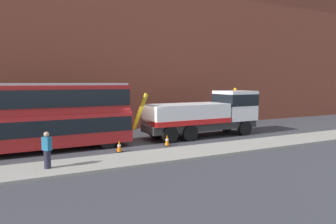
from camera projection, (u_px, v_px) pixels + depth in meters
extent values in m
plane|color=#38383D|center=(138.00, 143.00, 20.58)|extent=(120.00, 120.00, 0.00)
cube|color=gray|center=(165.00, 155.00, 16.84)|extent=(60.00, 2.80, 0.15)
cube|color=brown|center=(109.00, 36.00, 25.65)|extent=(60.00, 1.20, 16.00)
cube|color=#2D2D2D|center=(201.00, 125.00, 23.00)|extent=(9.05, 2.42, 0.55)
cube|color=white|center=(235.00, 105.00, 24.35)|extent=(2.66, 2.66, 2.30)
cube|color=black|center=(235.00, 100.00, 24.30)|extent=(2.69, 2.69, 0.90)
cube|color=silver|center=(187.00, 113.00, 22.30)|extent=(6.16, 2.74, 1.40)
cube|color=red|center=(187.00, 120.00, 22.35)|extent=(6.16, 2.80, 0.36)
cylinder|color=#B79914|center=(140.00, 112.00, 20.55)|extent=(1.24, 0.31, 2.52)
sphere|color=orange|center=(235.00, 89.00, 24.22)|extent=(0.24, 0.24, 0.24)
cylinder|color=black|center=(226.00, 124.00, 25.54)|extent=(1.17, 0.37, 1.16)
cylinder|color=black|center=(245.00, 128.00, 23.59)|extent=(1.17, 0.37, 1.16)
cylinder|color=black|center=(175.00, 129.00, 23.21)|extent=(1.17, 0.37, 1.16)
cylinder|color=black|center=(190.00, 133.00, 21.26)|extent=(1.17, 0.37, 1.16)
cylinder|color=black|center=(156.00, 130.00, 22.47)|extent=(1.17, 0.37, 1.16)
cylinder|color=black|center=(170.00, 135.00, 20.52)|extent=(1.17, 0.37, 1.16)
cube|color=#AD1E1E|center=(37.00, 130.00, 17.89)|extent=(11.06, 2.76, 1.90)
cube|color=#AD1E1E|center=(36.00, 100.00, 17.71)|extent=(10.83, 2.66, 1.70)
cube|color=black|center=(37.00, 126.00, 17.86)|extent=(10.95, 2.81, 0.90)
cube|color=black|center=(36.00, 98.00, 17.70)|extent=(10.73, 2.80, 1.00)
cube|color=#B2B2B2|center=(35.00, 84.00, 17.62)|extent=(10.61, 2.55, 0.12)
cube|color=yellow|center=(126.00, 106.00, 20.33)|extent=(0.10, 1.50, 0.44)
cylinder|color=black|center=(98.00, 135.00, 20.73)|extent=(1.05, 0.32, 1.04)
cylinder|color=black|center=(108.00, 140.00, 18.82)|extent=(1.05, 0.32, 1.04)
cylinder|color=#232333|center=(47.00, 159.00, 14.01)|extent=(0.42, 0.42, 0.85)
cube|color=#1E6084|center=(47.00, 144.00, 13.94)|extent=(0.45, 0.48, 0.62)
sphere|color=tan|center=(46.00, 134.00, 13.89)|extent=(0.24, 0.24, 0.24)
cone|color=orange|center=(119.00, 146.00, 17.93)|extent=(0.32, 0.32, 0.72)
cylinder|color=white|center=(119.00, 145.00, 17.93)|extent=(0.21, 0.21, 0.10)
cube|color=black|center=(119.00, 152.00, 17.96)|extent=(0.36, 0.36, 0.04)
cone|color=orange|center=(167.00, 140.00, 19.71)|extent=(0.32, 0.32, 0.72)
cylinder|color=white|center=(167.00, 140.00, 19.71)|extent=(0.21, 0.21, 0.10)
cube|color=black|center=(167.00, 145.00, 19.75)|extent=(0.36, 0.36, 0.04)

